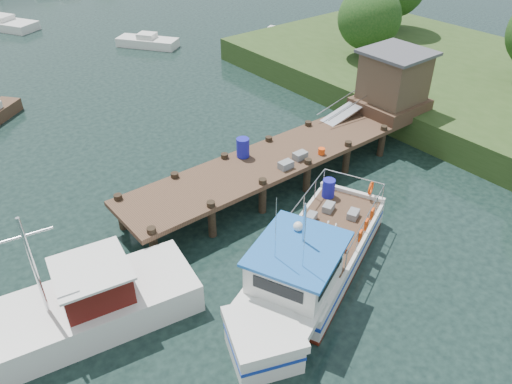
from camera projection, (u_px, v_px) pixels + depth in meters
ground_plane at (252, 194)px, 21.82m from camera, size 160.00×160.00×0.00m
near_shore at (487, 68)px, 28.95m from camera, size 16.00×30.00×7.76m
dock at (358, 107)px, 23.95m from camera, size 16.60×3.00×4.78m
lobster_boat at (308, 267)px, 16.73m from camera, size 9.14×5.78×4.58m
work_boat at (67, 313)px, 15.18m from camera, size 8.69×3.81×4.54m
moored_b at (148, 42)px, 38.34m from camera, size 3.99×4.71×1.03m
moored_c at (270, 40)px, 38.81m from camera, size 6.24×4.89×0.95m
moored_d at (2, 23)px, 42.43m from camera, size 4.93×6.62×1.08m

